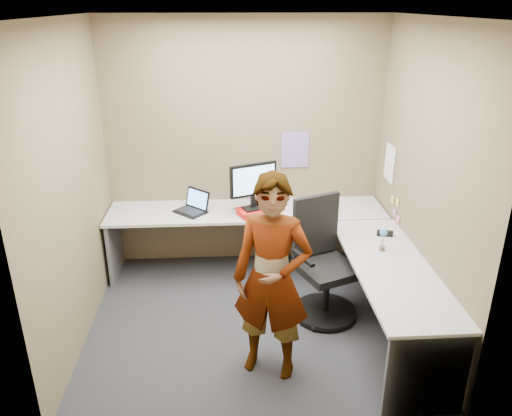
{
  "coord_description": "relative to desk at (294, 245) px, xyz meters",
  "views": [
    {
      "loc": [
        -0.21,
        -3.97,
        2.8
      ],
      "look_at": [
        0.06,
        0.25,
        1.05
      ],
      "focal_mm": 35.0,
      "sensor_mm": 36.0,
      "label": 1
    }
  ],
  "objects": [
    {
      "name": "wall_right",
      "position": [
        1.06,
        -0.39,
        0.76
      ],
      "size": [
        0.0,
        2.7,
        2.7
      ],
      "primitive_type": "plane",
      "rotation": [
        1.57,
        0.0,
        -1.57
      ],
      "color": "#736247",
      "rests_on": "ground"
    },
    {
      "name": "origami",
      "position": [
        -0.12,
        0.38,
        0.17
      ],
      "size": [
        0.1,
        0.1,
        0.06
      ],
      "primitive_type": "cone",
      "color": "white",
      "rests_on": "desk"
    },
    {
      "name": "sticky_note_c",
      "position": [
        1.05,
        0.09,
        0.21
      ],
      "size": [
        0.01,
        0.07,
        0.07
      ],
      "primitive_type": "cube",
      "color": "pink",
      "rests_on": "wall_right"
    },
    {
      "name": "calendar_purple",
      "position": [
        0.11,
        0.9,
        0.71
      ],
      "size": [
        0.3,
        0.01,
        0.4
      ],
      "primitive_type": "cube",
      "color": "#846BB7",
      "rests_on": "wall_back"
    },
    {
      "name": "ground",
      "position": [
        -0.44,
        -0.39,
        -0.59
      ],
      "size": [
        3.0,
        3.0,
        0.0
      ],
      "primitive_type": "plane",
      "color": "#242429",
      "rests_on": "ground"
    },
    {
      "name": "monitor",
      "position": [
        -0.37,
        0.48,
        0.49
      ],
      "size": [
        0.49,
        0.24,
        0.49
      ],
      "rotation": [
        0.0,
        0.0,
        0.38
      ],
      "color": "black",
      "rests_on": "paper_ream"
    },
    {
      "name": "office_chair",
      "position": [
        0.25,
        -0.29,
        -0.12
      ],
      "size": [
        0.66,
        0.66,
        1.14
      ],
      "rotation": [
        0.0,
        0.0,
        0.39
      ],
      "color": "black",
      "rests_on": "ground"
    },
    {
      "name": "flower",
      "position": [
        0.74,
        -0.43,
        0.28
      ],
      "size": [
        0.07,
        0.07,
        0.22
      ],
      "color": "brown",
      "rests_on": "desk"
    },
    {
      "name": "wall_left",
      "position": [
        -1.94,
        -0.39,
        0.76
      ],
      "size": [
        0.0,
        2.7,
        2.7
      ],
      "primitive_type": "plane",
      "rotation": [
        1.57,
        0.0,
        1.57
      ],
      "color": "#736247",
      "rests_on": "ground"
    },
    {
      "name": "laptop",
      "position": [
        -1.0,
        0.59,
        0.2
      ],
      "size": [
        0.41,
        0.41,
        0.23
      ],
      "rotation": [
        0.0,
        0.0,
        -0.76
      ],
      "color": "black",
      "rests_on": "desk"
    },
    {
      "name": "sticky_note_d",
      "position": [
        1.05,
        0.31,
        0.33
      ],
      "size": [
        0.01,
        0.07,
        0.07
      ],
      "primitive_type": "cube",
      "color": "#F2E059",
      "rests_on": "wall_right"
    },
    {
      "name": "trackball_mouse",
      "position": [
        -0.53,
        0.52,
        0.17
      ],
      "size": [
        0.12,
        0.08,
        0.07
      ],
      "color": "#B7B7BC",
      "rests_on": "desk"
    },
    {
      "name": "ceiling",
      "position": [
        -0.44,
        -0.39,
        2.11
      ],
      "size": [
        3.0,
        3.0,
        0.0
      ],
      "primitive_type": "plane",
      "rotation": [
        3.14,
        0.0,
        0.0
      ],
      "color": "white",
      "rests_on": "wall_back"
    },
    {
      "name": "stapler",
      "position": [
        0.85,
        -0.14,
        0.17
      ],
      "size": [
        0.16,
        0.07,
        0.05
      ],
      "primitive_type": "cube",
      "rotation": [
        0.0,
        0.0,
        -0.23
      ],
      "color": "black",
      "rests_on": "desk"
    },
    {
      "name": "desk",
      "position": [
        0.0,
        0.0,
        0.0
      ],
      "size": [
        2.98,
        2.58,
        0.73
      ],
      "color": "silver",
      "rests_on": "ground"
    },
    {
      "name": "calendar_white",
      "position": [
        1.05,
        0.51,
        0.66
      ],
      "size": [
        0.01,
        0.28,
        0.38
      ],
      "primitive_type": "cube",
      "color": "white",
      "rests_on": "wall_right"
    },
    {
      "name": "person",
      "position": [
        -0.31,
        -1.05,
        0.25
      ],
      "size": [
        0.71,
        0.58,
        1.68
      ],
      "primitive_type": "imported",
      "rotation": [
        0.0,
        0.0,
        -0.33
      ],
      "color": "#999399",
      "rests_on": "ground"
    },
    {
      "name": "wall_back",
      "position": [
        -0.44,
        0.91,
        0.76
      ],
      "size": [
        3.0,
        0.0,
        3.0
      ],
      "primitive_type": "plane",
      "rotation": [
        1.57,
        0.0,
        0.0
      ],
      "color": "#736247",
      "rests_on": "ground"
    },
    {
      "name": "sticky_note_a",
      "position": [
        1.05,
        0.16,
        0.36
      ],
      "size": [
        0.01,
        0.07,
        0.07
      ],
      "primitive_type": "cube",
      "color": "#F2E059",
      "rests_on": "wall_right"
    },
    {
      "name": "sticky_note_b",
      "position": [
        1.05,
        0.21,
        0.23
      ],
      "size": [
        0.01,
        0.07,
        0.07
      ],
      "primitive_type": "cube",
      "color": "pink",
      "rests_on": "wall_right"
    },
    {
      "name": "paper_ream",
      "position": [
        -0.37,
        0.46,
        0.17
      ],
      "size": [
        0.39,
        0.34,
        0.06
      ],
      "primitive_type": "cube",
      "rotation": [
        0.0,
        0.0,
        0.38
      ],
      "color": "red",
      "rests_on": "desk"
    }
  ]
}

